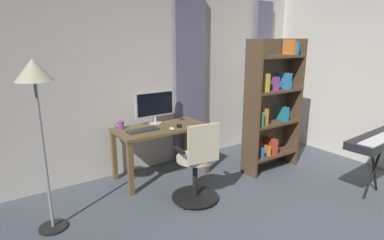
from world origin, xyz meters
name	(u,v)px	position (x,y,z in m)	size (l,w,h in m)	color
back_room_partition	(166,73)	(0.00, -2.67, 1.39)	(5.05, 0.10, 2.77)	silver
curtain_left_panel	(261,75)	(-1.89, -2.56, 1.25)	(0.36, 0.06, 2.50)	slate
curtain_right_panel	(190,81)	(-0.35, -2.56, 1.25)	(0.53, 0.06, 2.50)	slate
desk	(161,134)	(0.37, -2.21, 0.62)	(1.24, 0.62, 0.73)	brown
office_chair	(197,165)	(0.37, -1.33, 0.46)	(0.56, 0.56, 0.99)	black
computer_monitor	(155,105)	(0.35, -2.40, 0.99)	(0.58, 0.18, 0.46)	silver
computer_keyboard	(143,130)	(0.66, -2.15, 0.74)	(0.42, 0.15, 0.02)	#333338
computer_mouse	(172,129)	(0.33, -1.98, 0.74)	(0.06, 0.10, 0.04)	white
cell_phone_face_up	(179,126)	(0.16, -2.07, 0.73)	(0.07, 0.14, 0.01)	black
cell_phone_by_monitor	(181,119)	(-0.08, -2.39, 0.73)	(0.07, 0.14, 0.01)	#333338
mug_coffee	(121,125)	(0.86, -2.40, 0.78)	(0.13, 0.08, 0.11)	purple
bookshelf	(271,106)	(-1.09, -1.58, 0.95)	(0.89, 0.30, 1.88)	brown
piano_keyboard	(379,141)	(-1.52, -0.26, 0.70)	(1.10, 0.39, 0.77)	black
floor_lamp	(36,87)	(1.90, -1.72, 1.46)	(0.34, 0.34, 1.71)	black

